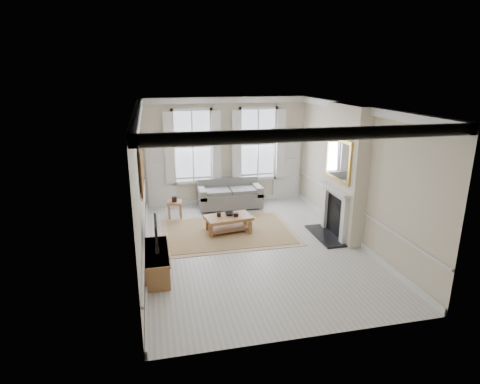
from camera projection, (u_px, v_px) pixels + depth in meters
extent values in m
plane|color=#B7B5AD|center=(253.00, 247.00, 9.88)|extent=(7.20, 7.20, 0.00)
plane|color=white|center=(255.00, 106.00, 8.90)|extent=(7.20, 7.20, 0.00)
plane|color=beige|center=(226.00, 151.00, 12.75)|extent=(5.20, 0.00, 5.20)
plane|color=beige|center=(140.00, 187.00, 8.85)|extent=(0.00, 7.20, 7.20)
plane|color=beige|center=(355.00, 174.00, 9.94)|extent=(0.00, 7.20, 7.20)
cube|color=silver|center=(161.00, 172.00, 12.45)|extent=(0.90, 0.08, 2.30)
cube|color=silver|center=(287.00, 165.00, 13.30)|extent=(0.90, 0.08, 2.30)
cube|color=#A5771C|center=(141.00, 168.00, 9.04)|extent=(0.05, 1.66, 1.06)
cube|color=beige|center=(345.00, 173.00, 10.09)|extent=(0.35, 1.70, 3.38)
cube|color=black|center=(325.00, 236.00, 10.48)|extent=(0.55, 1.50, 0.05)
cube|color=silver|center=(344.00, 223.00, 9.85)|extent=(0.10, 0.18, 1.15)
cube|color=silver|center=(325.00, 208.00, 10.88)|extent=(0.10, 0.18, 1.15)
cube|color=silver|center=(334.00, 189.00, 10.14)|extent=(0.20, 1.45, 0.06)
cube|color=black|center=(335.00, 216.00, 10.38)|extent=(0.02, 0.92, 1.00)
cube|color=gold|center=(338.00, 159.00, 9.94)|extent=(0.06, 1.26, 1.06)
cube|color=#5E5E5C|center=(230.00, 199.00, 12.65)|extent=(1.96, 0.95, 0.44)
cube|color=#5E5E5C|center=(227.00, 184.00, 12.90)|extent=(1.96, 0.20, 0.44)
cube|color=#5E5E5C|center=(202.00, 193.00, 12.39)|extent=(0.20, 0.95, 0.30)
cube|color=#5E5E5C|center=(257.00, 189.00, 12.76)|extent=(0.20, 0.95, 0.30)
cylinder|color=brown|center=(205.00, 212.00, 12.21)|extent=(0.06, 0.06, 0.08)
cylinder|color=brown|center=(253.00, 201.00, 13.24)|extent=(0.06, 0.06, 0.08)
cube|color=brown|center=(174.00, 202.00, 11.71)|extent=(0.46, 0.46, 0.06)
cube|color=brown|center=(170.00, 213.00, 11.61)|extent=(0.05, 0.05, 0.44)
cube|color=brown|center=(181.00, 212.00, 11.67)|extent=(0.05, 0.05, 0.44)
cube|color=brown|center=(169.00, 209.00, 11.90)|extent=(0.05, 0.05, 0.44)
cube|color=brown|center=(180.00, 208.00, 11.96)|extent=(0.05, 0.05, 0.44)
cube|color=#916D4B|center=(229.00, 232.00, 10.77)|extent=(3.50, 2.60, 0.02)
cube|color=brown|center=(228.00, 218.00, 10.65)|extent=(1.29, 0.87, 0.08)
cube|color=brown|center=(211.00, 231.00, 10.38)|extent=(0.10, 0.10, 0.37)
cube|color=brown|center=(249.00, 228.00, 10.59)|extent=(0.10, 0.10, 0.37)
cube|color=brown|center=(209.00, 224.00, 10.85)|extent=(0.10, 0.10, 0.37)
cube|color=brown|center=(245.00, 221.00, 11.06)|extent=(0.10, 0.10, 0.37)
cylinder|color=black|center=(219.00, 214.00, 10.62)|extent=(0.11, 0.11, 0.11)
cylinder|color=black|center=(236.00, 215.00, 10.62)|extent=(0.13, 0.13, 0.09)
imported|color=black|center=(230.00, 214.00, 10.74)|extent=(0.27, 0.27, 0.07)
cube|color=brown|center=(157.00, 262.00, 8.48)|extent=(0.49, 1.51, 0.54)
cube|color=black|center=(157.00, 250.00, 8.40)|extent=(0.08, 0.30, 0.03)
cube|color=black|center=(156.00, 233.00, 8.29)|extent=(0.05, 0.90, 0.55)
cube|color=black|center=(157.00, 233.00, 8.29)|extent=(0.01, 0.83, 0.49)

